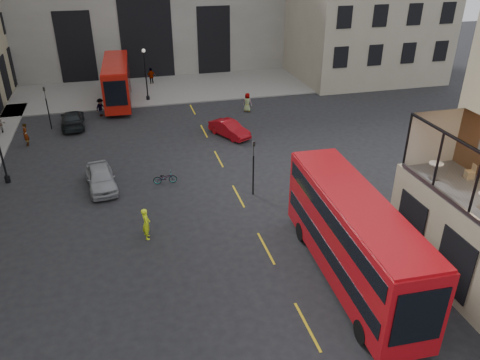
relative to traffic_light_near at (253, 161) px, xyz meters
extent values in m
plane|color=black|center=(1.00, -12.00, -2.42)|extent=(140.00, 140.00, 0.00)
cube|color=black|center=(5.98, -12.00, -0.42)|extent=(0.08, 9.20, 3.00)
cube|color=beige|center=(7.50, -7.00, 3.62)|extent=(3.00, 0.04, 2.90)
cube|color=slate|center=(6.00, -12.00, 2.28)|extent=(0.12, 10.00, 0.18)
cube|color=black|center=(-4.00, 30.96, 2.58)|extent=(6.00, 0.12, 10.00)
cube|color=black|center=(-12.00, 30.96, 1.58)|extent=(4.00, 0.12, 8.00)
cube|color=black|center=(4.00, 30.96, 1.58)|extent=(4.00, 0.12, 8.00)
cube|color=slate|center=(-5.00, 26.00, -2.36)|extent=(40.00, 12.00, 0.12)
cylinder|color=black|center=(0.00, 0.00, -1.02)|extent=(0.10, 0.10, 2.80)
imported|color=black|center=(0.00, 0.00, 0.88)|extent=(0.16, 0.20, 1.00)
cylinder|color=black|center=(-14.00, 16.00, -1.02)|extent=(0.10, 0.10, 2.80)
imported|color=black|center=(-14.00, 16.00, 0.88)|extent=(0.16, 0.20, 1.00)
cylinder|color=black|center=(-16.00, 6.00, 0.08)|extent=(0.14, 0.14, 5.00)
cylinder|color=black|center=(-16.00, 6.00, -2.17)|extent=(0.36, 0.36, 0.50)
cylinder|color=black|center=(-5.00, 22.00, 0.08)|extent=(0.14, 0.14, 5.00)
cylinder|color=black|center=(-5.00, 22.00, -2.17)|extent=(0.36, 0.36, 0.50)
sphere|color=silver|center=(-5.00, 22.00, 2.73)|extent=(0.36, 0.36, 0.36)
cube|color=#A20B12|center=(2.19, -9.39, 0.01)|extent=(3.04, 11.50, 4.05)
cube|color=black|center=(2.19, -9.39, -0.56)|extent=(3.05, 10.88, 0.83)
cube|color=black|center=(2.19, -9.39, 1.26)|extent=(3.05, 10.88, 0.83)
cube|color=#A20B12|center=(2.19, -9.39, 2.07)|extent=(2.92, 11.27, 0.12)
cylinder|color=black|center=(1.16, -5.70, -1.91)|extent=(0.33, 1.05, 1.04)
cylinder|color=black|center=(3.51, -5.79, -1.91)|extent=(0.33, 1.05, 1.04)
cylinder|color=black|center=(0.86, -13.34, -1.91)|extent=(0.33, 1.05, 1.04)
cylinder|color=black|center=(3.21, -13.43, -1.91)|extent=(0.33, 1.05, 1.04)
cube|color=#A3130B|center=(-7.90, 22.26, -0.16)|extent=(2.88, 10.68, 3.75)
cube|color=black|center=(-7.90, 22.26, -0.69)|extent=(2.89, 10.11, 0.77)
cube|color=black|center=(-7.90, 22.26, 0.99)|extent=(2.89, 10.11, 0.77)
cube|color=#A3130B|center=(-7.90, 22.26, 1.74)|extent=(2.78, 10.46, 0.12)
cylinder|color=black|center=(-8.83, 25.69, -1.94)|extent=(0.31, 0.97, 0.96)
cylinder|color=black|center=(-6.67, 25.60, -1.94)|extent=(0.31, 0.97, 0.96)
cylinder|color=black|center=(-9.15, 18.61, -1.94)|extent=(0.31, 0.97, 0.96)
cylinder|color=black|center=(-6.99, 18.51, -1.94)|extent=(0.31, 0.97, 0.96)
imported|color=#919498|center=(-9.66, 3.47, -1.67)|extent=(2.33, 4.64, 1.52)
imported|color=#980910|center=(0.89, 10.30, -1.75)|extent=(3.14, 4.28, 1.35)
imported|color=black|center=(-12.13, 16.14, -1.73)|extent=(2.22, 4.92, 1.40)
imported|color=gray|center=(-5.43, 3.06, -2.00)|extent=(1.64, 0.64, 0.85)
imported|color=#DDFF1A|center=(-7.18, -3.33, -1.48)|extent=(0.45, 0.69, 1.89)
imported|color=gray|center=(-18.00, 15.68, -1.47)|extent=(1.07, 0.92, 1.90)
imported|color=gray|center=(-9.68, 18.37, -1.57)|extent=(1.24, 1.23, 1.72)
imported|color=gray|center=(-4.06, 28.00, -1.48)|extent=(1.21, 0.85, 1.90)
imported|color=gray|center=(4.08, 16.10, -1.51)|extent=(1.07, 1.00, 1.83)
imported|color=gray|center=(-15.56, 12.61, -1.50)|extent=(0.54, 0.73, 1.85)
cylinder|color=silver|center=(6.66, -8.64, 3.00)|extent=(0.68, 0.68, 0.05)
cylinder|color=slate|center=(6.66, -8.64, 2.60)|extent=(0.09, 0.09, 0.80)
cylinder|color=slate|center=(6.66, -8.64, 2.19)|extent=(0.50, 0.50, 0.03)
cube|color=tan|center=(8.37, -9.03, 2.37)|extent=(0.43, 0.43, 0.40)
cube|color=tan|center=(8.53, -9.06, 2.75)|extent=(0.09, 0.37, 0.35)
camera|label=1|loc=(-7.71, -25.93, 12.71)|focal=35.00mm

